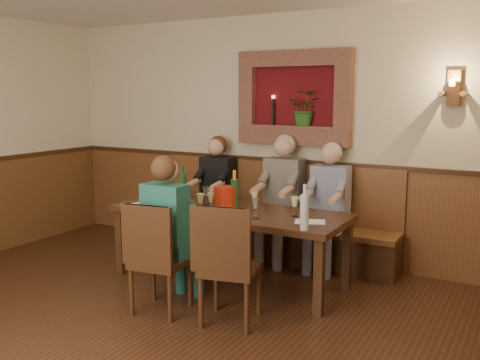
% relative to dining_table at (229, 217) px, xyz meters
% --- Properties ---
extents(ground_plane, '(6.00, 6.00, 0.00)m').
position_rel_dining_table_xyz_m(ground_plane, '(0.00, -1.85, -0.68)').
color(ground_plane, black).
rests_on(ground_plane, ground).
extents(room_shell, '(6.04, 6.04, 2.82)m').
position_rel_dining_table_xyz_m(room_shell, '(0.00, -1.85, 1.21)').
color(room_shell, beige).
rests_on(room_shell, ground).
extents(wainscoting, '(6.02, 6.02, 1.15)m').
position_rel_dining_table_xyz_m(wainscoting, '(0.00, -1.85, -0.09)').
color(wainscoting, brown).
rests_on(wainscoting, ground).
extents(wall_niche, '(1.36, 0.30, 1.06)m').
position_rel_dining_table_xyz_m(wall_niche, '(0.24, 1.09, 1.13)').
color(wall_niche, '#560C12').
rests_on(wall_niche, ground).
extents(wall_sconce, '(0.25, 0.20, 0.35)m').
position_rel_dining_table_xyz_m(wall_sconce, '(1.90, 1.08, 1.27)').
color(wall_sconce, brown).
rests_on(wall_sconce, ground).
extents(dining_table, '(2.40, 0.90, 0.75)m').
position_rel_dining_table_xyz_m(dining_table, '(0.00, 0.00, 0.00)').
color(dining_table, '#382210').
rests_on(dining_table, ground).
extents(bench, '(3.00, 0.45, 1.11)m').
position_rel_dining_table_xyz_m(bench, '(0.00, 0.94, -0.35)').
color(bench, '#381E0F').
rests_on(bench, ground).
extents(chair_near_left, '(0.50, 0.50, 0.99)m').
position_rel_dining_table_xyz_m(chair_near_left, '(-0.13, -0.97, -0.39)').
color(chair_near_left, '#382210').
rests_on(chair_near_left, ground).
extents(chair_near_right, '(0.55, 0.55, 1.03)m').
position_rel_dining_table_xyz_m(chair_near_right, '(0.52, -0.86, -0.38)').
color(chair_near_right, '#382210').
rests_on(chair_near_right, ground).
extents(person_bench_left, '(0.41, 0.50, 1.40)m').
position_rel_dining_table_xyz_m(person_bench_left, '(-0.71, 0.84, -0.10)').
color(person_bench_left, black).
rests_on(person_bench_left, ground).
extents(person_bench_mid, '(0.43, 0.53, 1.45)m').
position_rel_dining_table_xyz_m(person_bench_mid, '(0.18, 0.84, -0.07)').
color(person_bench_mid, '#524F4B').
rests_on(person_bench_mid, ground).
extents(person_bench_right, '(0.40, 0.49, 1.39)m').
position_rel_dining_table_xyz_m(person_bench_right, '(0.73, 0.84, -0.10)').
color(person_bench_right, navy).
rests_on(person_bench_right, ground).
extents(person_chair_front, '(0.40, 0.49, 1.38)m').
position_rel_dining_table_xyz_m(person_chair_front, '(-0.13, -0.78, -0.11)').
color(person_chair_front, navy).
rests_on(person_chair_front, ground).
extents(spittoon_bucket, '(0.24, 0.24, 0.25)m').
position_rel_dining_table_xyz_m(spittoon_bucket, '(0.01, -0.10, 0.20)').
color(spittoon_bucket, red).
rests_on(spittoon_bucket, dining_table).
extents(wine_bottle_green_a, '(0.09, 0.09, 0.41)m').
position_rel_dining_table_xyz_m(wine_bottle_green_a, '(0.09, -0.05, 0.24)').
color(wine_bottle_green_a, '#19471E').
rests_on(wine_bottle_green_a, dining_table).
extents(wine_bottle_green_b, '(0.08, 0.08, 0.40)m').
position_rel_dining_table_xyz_m(wine_bottle_green_b, '(-0.64, 0.10, 0.24)').
color(wine_bottle_green_b, '#19471E').
rests_on(wine_bottle_green_b, dining_table).
extents(water_bottle, '(0.09, 0.09, 0.39)m').
position_rel_dining_table_xyz_m(water_bottle, '(0.97, -0.37, 0.24)').
color(water_bottle, silver).
rests_on(water_bottle, dining_table).
extents(tasting_sheet_a, '(0.32, 0.26, 0.00)m').
position_rel_dining_table_xyz_m(tasting_sheet_a, '(-0.89, -0.23, 0.08)').
color(tasting_sheet_a, white).
rests_on(tasting_sheet_a, dining_table).
extents(tasting_sheet_b, '(0.34, 0.29, 0.00)m').
position_rel_dining_table_xyz_m(tasting_sheet_b, '(0.18, -0.20, 0.08)').
color(tasting_sheet_b, white).
rests_on(tasting_sheet_b, dining_table).
extents(tasting_sheet_c, '(0.32, 0.28, 0.00)m').
position_rel_dining_table_xyz_m(tasting_sheet_c, '(0.91, -0.09, 0.08)').
color(tasting_sheet_c, white).
rests_on(tasting_sheet_c, dining_table).
extents(tasting_sheet_d, '(0.27, 0.19, 0.00)m').
position_rel_dining_table_xyz_m(tasting_sheet_d, '(-0.24, -0.28, 0.08)').
color(tasting_sheet_d, white).
rests_on(tasting_sheet_d, dining_table).
extents(wine_glass_0, '(0.08, 0.08, 0.19)m').
position_rel_dining_table_xyz_m(wine_glass_0, '(-0.87, -0.11, 0.17)').
color(wine_glass_0, '#DDE287').
rests_on(wine_glass_0, dining_table).
extents(wine_glass_1, '(0.08, 0.08, 0.19)m').
position_rel_dining_table_xyz_m(wine_glass_1, '(-0.77, 0.13, 0.17)').
color(wine_glass_1, white).
rests_on(wine_glass_1, dining_table).
extents(wine_glass_2, '(0.08, 0.08, 0.19)m').
position_rel_dining_table_xyz_m(wine_glass_2, '(-0.56, -0.22, 0.17)').
color(wine_glass_2, '#DDE287').
rests_on(wine_glass_2, dining_table).
extents(wine_glass_3, '(0.08, 0.08, 0.19)m').
position_rel_dining_table_xyz_m(wine_glass_3, '(-0.31, 0.07, 0.17)').
color(wine_glass_3, white).
rests_on(wine_glass_3, dining_table).
extents(wine_glass_4, '(0.08, 0.08, 0.19)m').
position_rel_dining_table_xyz_m(wine_glass_4, '(-0.10, -0.18, 0.17)').
color(wine_glass_4, '#DDE287').
rests_on(wine_glass_4, dining_table).
extents(wine_glass_5, '(0.08, 0.08, 0.19)m').
position_rel_dining_table_xyz_m(wine_glass_5, '(0.23, 0.11, 0.17)').
color(wine_glass_5, '#DDE287').
rests_on(wine_glass_5, dining_table).
extents(wine_glass_6, '(0.08, 0.08, 0.19)m').
position_rel_dining_table_xyz_m(wine_glass_6, '(0.43, -0.23, 0.17)').
color(wine_glass_6, white).
rests_on(wine_glass_6, dining_table).
extents(wine_glass_7, '(0.08, 0.08, 0.19)m').
position_rel_dining_table_xyz_m(wine_glass_7, '(0.70, 0.04, 0.17)').
color(wine_glass_7, '#DDE287').
rests_on(wine_glass_7, dining_table).
extents(wine_glass_8, '(0.08, 0.08, 0.19)m').
position_rel_dining_table_xyz_m(wine_glass_8, '(0.91, -0.18, 0.17)').
color(wine_glass_8, white).
rests_on(wine_glass_8, dining_table).
extents(wine_glass_9, '(0.08, 0.08, 0.19)m').
position_rel_dining_table_xyz_m(wine_glass_9, '(-0.16, -0.28, 0.17)').
color(wine_glass_9, '#DDE287').
rests_on(wine_glass_9, dining_table).
extents(wine_glass_10, '(0.08, 0.08, 0.19)m').
position_rel_dining_table_xyz_m(wine_glass_10, '(-0.18, 0.13, 0.17)').
color(wine_glass_10, '#DDE287').
rests_on(wine_glass_10, dining_table).
extents(wine_glass_11, '(0.08, 0.08, 0.19)m').
position_rel_dining_table_xyz_m(wine_glass_11, '(-0.83, -0.05, 0.17)').
color(wine_glass_11, '#DDE287').
rests_on(wine_glass_11, dining_table).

